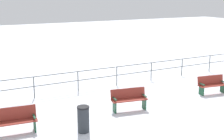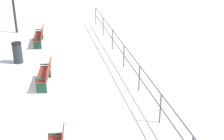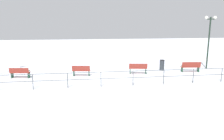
# 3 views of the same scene
# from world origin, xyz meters

# --- Properties ---
(ground_plane) EXTENTS (80.00, 80.00, 0.00)m
(ground_plane) POSITION_xyz_m (0.00, 0.00, 0.00)
(ground_plane) COLOR white
(ground_plane) RESTS_ON ground
(bench_nearest) EXTENTS (0.65, 1.69, 0.91)m
(bench_nearest) POSITION_xyz_m (-0.03, -7.09, 0.48)
(bench_nearest) COLOR maroon
(bench_nearest) RESTS_ON ground
(bench_second) EXTENTS (0.74, 1.58, 0.91)m
(bench_second) POSITION_xyz_m (-0.09, -2.35, 0.49)
(bench_second) COLOR maroon
(bench_second) RESTS_ON ground
(waterfront_railing) EXTENTS (0.05, 19.85, 1.04)m
(waterfront_railing) POSITION_xyz_m (-3.48, 0.00, 0.71)
(waterfront_railing) COLOR #4C5156
(waterfront_railing) RESTS_ON ground
(trash_bin) EXTENTS (0.44, 0.44, 0.95)m
(trash_bin) POSITION_xyz_m (1.02, -4.87, 0.48)
(trash_bin) COLOR #2D3338
(trash_bin) RESTS_ON ground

